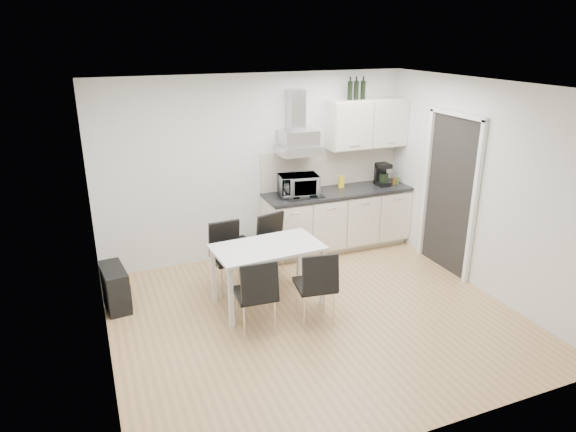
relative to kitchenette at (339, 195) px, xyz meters
name	(u,v)px	position (x,y,z in m)	size (l,w,h in m)	color
ground	(315,316)	(-1.18, -1.73, -0.83)	(4.50, 4.50, 0.00)	tan
wall_back	(257,168)	(-1.18, 0.27, 0.47)	(4.50, 0.10, 2.60)	silver
wall_front	(433,294)	(-1.18, -3.73, 0.47)	(4.50, 0.10, 2.60)	silver
wall_left	(95,241)	(-3.43, -1.73, 0.47)	(0.10, 4.00, 2.60)	silver
wall_right	(483,188)	(1.07, -1.73, 0.47)	(0.10, 4.00, 2.60)	silver
ceiling	(320,87)	(-1.18, -1.73, 1.77)	(4.50, 4.50, 0.00)	white
doorway	(449,195)	(1.03, -1.18, 0.22)	(0.08, 1.04, 2.10)	white
kitchenette	(339,195)	(0.00, 0.00, 0.00)	(2.22, 0.64, 2.52)	beige
dining_table	(268,253)	(-1.57, -1.23, -0.17)	(1.30, 0.80, 0.75)	white
chair_far_left	(230,259)	(-1.90, -0.75, -0.39)	(0.44, 0.50, 0.88)	black
chair_far_right	(279,249)	(-1.23, -0.70, -0.39)	(0.44, 0.50, 0.88)	black
chair_near_left	(255,294)	(-1.91, -1.74, -0.39)	(0.44, 0.50, 0.88)	black
chair_near_right	(315,286)	(-1.22, -1.80, -0.39)	(0.44, 0.50, 0.88)	black
guitar_amp	(115,287)	(-3.29, -0.62, -0.58)	(0.32, 0.62, 0.50)	black
floor_speaker	(241,248)	(-1.49, 0.17, -0.67)	(0.19, 0.17, 0.31)	black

